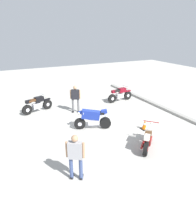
{
  "coord_description": "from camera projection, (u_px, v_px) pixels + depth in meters",
  "views": [
    {
      "loc": [
        9.71,
        -5.06,
        4.93
      ],
      "look_at": [
        0.17,
        -0.39,
        0.75
      ],
      "focal_mm": 33.65,
      "sensor_mm": 36.0,
      "label": 1
    }
  ],
  "objects": [
    {
      "name": "traffic_cone",
      "position": [
        145.0,
        125.0,
        11.05
      ],
      "size": [
        0.36,
        0.36,
        0.53
      ],
      "color": "black",
      "rests_on": "ground"
    },
    {
      "name": "person_in_black_shirt",
      "position": [
        75.0,
        97.0,
        13.14
      ],
      "size": [
        0.48,
        0.63,
        1.72
      ],
      "rotation": [
        0.0,
        0.0,
        5.79
      ],
      "color": "#59595B",
      "rests_on": "ground"
    },
    {
      "name": "person_in_gray_shirt",
      "position": [
        75.0,
        155.0,
        7.08
      ],
      "size": [
        0.5,
        0.61,
        1.73
      ],
      "rotation": [
        0.0,
        0.0,
        2.57
      ],
      "color": "#384772",
      "rests_on": "ground"
    },
    {
      "name": "motorcycle_maroon_cruiser",
      "position": [
        120.0,
        94.0,
        15.34
      ],
      "size": [
        0.7,
        2.09,
        1.09
      ],
      "rotation": [
        0.0,
        0.0,
        1.68
      ],
      "color": "black",
      "rests_on": "ground"
    },
    {
      "name": "motorcycle_blue_sportbike",
      "position": [
        92.0,
        118.0,
        11.01
      ],
      "size": [
        0.97,
        1.88,
        1.14
      ],
      "rotation": [
        0.0,
        0.0,
        4.33
      ],
      "color": "black",
      "rests_on": "ground"
    },
    {
      "name": "ground_plane",
      "position": [
        103.0,
        122.0,
        11.99
      ],
      "size": [
        40.0,
        40.0,
        0.0
      ],
      "primitive_type": "plane",
      "color": "#ADAAA3"
    },
    {
      "name": "motorcycle_cream_vintage",
      "position": [
        148.0,
        138.0,
        9.25
      ],
      "size": [
        1.45,
        1.53,
        1.07
      ],
      "rotation": [
        0.0,
        0.0,
        2.32
      ],
      "color": "black",
      "rests_on": "ground"
    },
    {
      "name": "curb_edge",
      "position": [
        165.0,
        109.0,
        13.84
      ],
      "size": [
        14.0,
        0.3,
        0.15
      ],
      "primitive_type": "cube",
      "color": "gray",
      "rests_on": "ground"
    },
    {
      "name": "motorcycle_black_cruiser",
      "position": [
        37.0,
        104.0,
        13.31
      ],
      "size": [
        0.9,
        2.01,
        1.09
      ],
      "rotation": [
        0.0,
        0.0,
        1.91
      ],
      "color": "black",
      "rests_on": "ground"
    }
  ]
}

